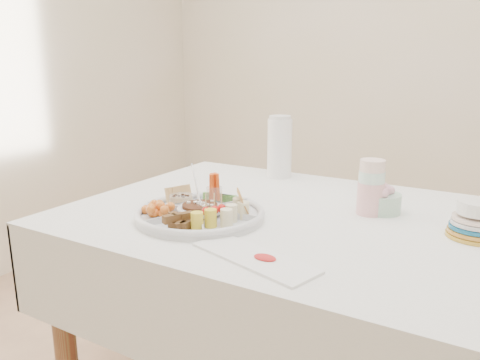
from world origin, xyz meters
The scene contains 15 objects.
wall_back centered at (0.00, 2.00, 1.35)m, with size 4.00×0.02×2.70m, color beige.
dining_table centered at (0.00, 0.00, 0.38)m, with size 1.52×1.02×0.76m, color white.
party_tray centered at (-0.29, -0.19, 0.78)m, with size 0.38×0.38×0.04m, color silver.
bean_dip centered at (-0.29, -0.19, 0.79)m, with size 0.11×0.11×0.04m, color #43160B.
tortillas centered at (-0.19, -0.11, 0.80)m, with size 0.11×0.11×0.07m, color olive, non-canonical shape.
carrot_cucumber centered at (-0.31, -0.06, 0.82)m, with size 0.10×0.10×0.09m, color #F15215, non-canonical shape.
pita_raisins centered at (-0.41, -0.14, 0.80)m, with size 0.11×0.11×0.06m, color gold, non-canonical shape.
cherries centered at (-0.39, -0.27, 0.79)m, with size 0.12×0.12×0.05m, color #FFA53A, non-canonical shape.
granola_chunks centered at (-0.27, -0.32, 0.79)m, with size 0.10×0.10×0.04m, color brown, non-canonical shape.
banana_tomato centered at (-0.17, -0.24, 0.82)m, with size 0.11×0.11×0.09m, color #F2EC75, non-canonical shape.
cup_stack centered at (0.14, 0.11, 0.87)m, with size 0.08×0.08×0.23m, color silver.
thermos centered at (-0.32, 0.41, 0.89)m, with size 0.10×0.10×0.26m, color white.
flower_bowl centered at (0.16, 0.15, 0.80)m, with size 0.12×0.12×0.09m, color #AFD3BB.
plate_stack centered at (0.43, 0.05, 0.80)m, with size 0.14×0.14×0.09m, color gold.
placemat centered at (-0.01, -0.37, 0.76)m, with size 0.34×0.11×0.01m, color white.
Camera 1 is at (0.49, -1.28, 1.21)m, focal length 35.00 mm.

